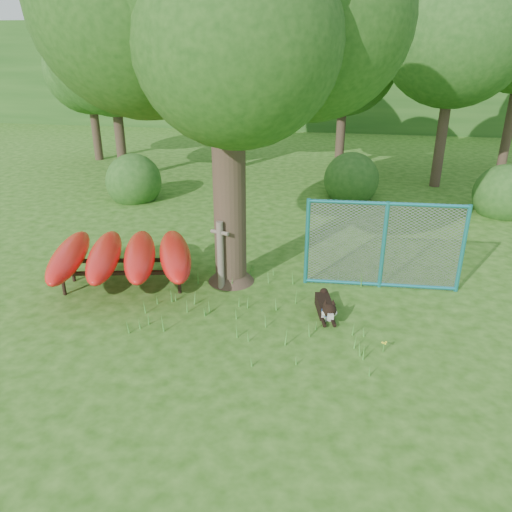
# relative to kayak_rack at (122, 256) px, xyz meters

# --- Properties ---
(ground) EXTENTS (80.00, 80.00, 0.00)m
(ground) POSITION_rel_kayak_rack_xyz_m (2.64, -1.37, -0.72)
(ground) COLOR #245210
(ground) RESTS_ON ground
(wooden_post) EXTENTS (0.41, 0.20, 1.49)m
(wooden_post) POSITION_rel_kayak_rack_xyz_m (2.02, 0.29, 0.07)
(wooden_post) COLOR #685A4E
(wooden_post) RESTS_ON ground
(kayak_rack) EXTENTS (3.62, 3.23, 0.94)m
(kayak_rack) POSITION_rel_kayak_rack_xyz_m (0.00, 0.00, 0.00)
(kayak_rack) COLOR black
(kayak_rack) RESTS_ON ground
(husky_dog) EXTENTS (0.46, 1.15, 0.51)m
(husky_dog) POSITION_rel_kayak_rack_xyz_m (4.24, -0.49, -0.54)
(husky_dog) COLOR black
(husky_dog) RESTS_ON ground
(fence_section) EXTENTS (3.22, 0.24, 3.13)m
(fence_section) POSITION_rel_kayak_rack_xyz_m (5.30, 0.97, 0.22)
(fence_section) COLOR teal
(fence_section) RESTS_ON ground
(wildflower_clump) EXTENTS (0.09, 0.08, 0.20)m
(wildflower_clump) POSITION_rel_kayak_rack_xyz_m (5.26, -1.52, -0.56)
(wildflower_clump) COLOR #499631
(wildflower_clump) RESTS_ON ground
(bg_tree_a) EXTENTS (4.40, 4.40, 6.70)m
(bg_tree_a) POSITION_rel_kayak_rack_xyz_m (-3.86, 8.63, 3.76)
(bg_tree_a) COLOR #3A2A1F
(bg_tree_a) RESTS_ON ground
(bg_tree_b) EXTENTS (5.20, 5.20, 8.22)m
(bg_tree_b) POSITION_rel_kayak_rack_xyz_m (-0.36, 10.63, 4.89)
(bg_tree_b) COLOR #3A2A1F
(bg_tree_b) RESTS_ON ground
(bg_tree_c) EXTENTS (4.00, 4.00, 6.12)m
(bg_tree_c) POSITION_rel_kayak_rack_xyz_m (4.14, 11.63, 3.39)
(bg_tree_c) COLOR #3A2A1F
(bg_tree_c) RESTS_ON ground
(bg_tree_d) EXTENTS (4.80, 4.80, 7.50)m
(bg_tree_d) POSITION_rel_kayak_rack_xyz_m (7.64, 9.63, 4.36)
(bg_tree_d) COLOR #3A2A1F
(bg_tree_d) RESTS_ON ground
(bg_tree_f) EXTENTS (3.60, 3.60, 5.55)m
(bg_tree_f) POSITION_rel_kayak_rack_xyz_m (-6.36, 11.63, 3.01)
(bg_tree_f) COLOR #3A2A1F
(bg_tree_f) RESTS_ON ground
(shrub_left) EXTENTS (1.80, 1.80, 1.80)m
(shrub_left) POSITION_rel_kayak_rack_xyz_m (-2.36, 6.13, -0.72)
(shrub_left) COLOR #23501A
(shrub_left) RESTS_ON ground
(shrub_right) EXTENTS (1.80, 1.80, 1.80)m
(shrub_right) POSITION_rel_kayak_rack_xyz_m (9.14, 6.63, -0.72)
(shrub_right) COLOR #23501A
(shrub_right) RESTS_ON ground
(shrub_mid) EXTENTS (1.80, 1.80, 1.80)m
(shrub_mid) POSITION_rel_kayak_rack_xyz_m (4.64, 7.63, -0.72)
(shrub_mid) COLOR #23501A
(shrub_mid) RESTS_ON ground
(wooded_hillside) EXTENTS (80.00, 12.00, 6.00)m
(wooded_hillside) POSITION_rel_kayak_rack_xyz_m (2.64, 26.63, 2.28)
(wooded_hillside) COLOR #23501A
(wooded_hillside) RESTS_ON ground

